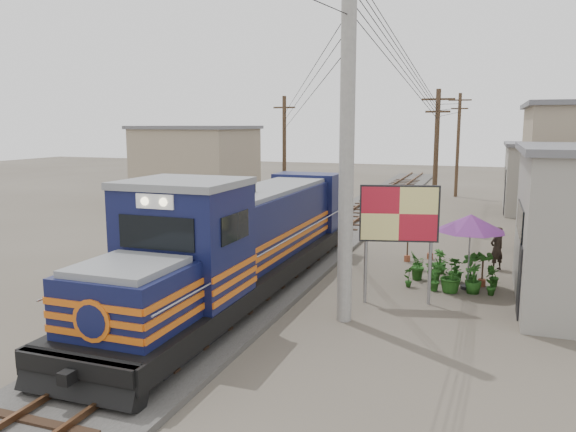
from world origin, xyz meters
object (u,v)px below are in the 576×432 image
at_px(billboard, 399,217).
at_px(market_umbrella, 471,223).
at_px(vendor, 497,248).
at_px(locomotive, 243,243).

height_order(billboard, market_umbrella, billboard).
distance_m(market_umbrella, vendor, 3.31).
xyz_separation_m(market_umbrella, vendor, (0.88, 2.88, -1.36)).
bearing_deg(market_umbrella, billboard, -130.31).
relative_size(locomotive, market_umbrella, 5.30).
bearing_deg(billboard, market_umbrella, 35.54).
height_order(locomotive, vendor, locomotive).
xyz_separation_m(billboard, market_umbrella, (1.94, 2.29, -0.46)).
bearing_deg(locomotive, vendor, 38.71).
bearing_deg(locomotive, market_umbrella, 25.19).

